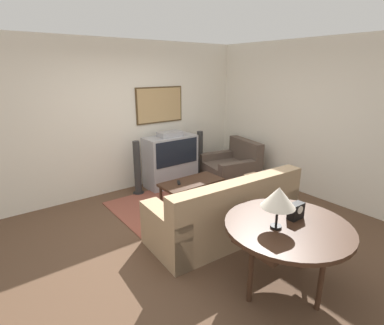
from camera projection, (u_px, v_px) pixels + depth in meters
The scene contains 14 objects.
ground_plane at pixel (188, 235), 4.13m from camera, with size 12.00×12.00×0.00m, color brown.
wall_back at pixel (118, 118), 5.36m from camera, with size 12.00×0.10×2.70m.
wall_right at pixel (308, 120), 5.24m from camera, with size 0.06×12.00×2.70m.
area_rug at pixel (188, 204), 5.07m from camera, with size 2.29×1.84×0.01m.
tv at pixel (171, 160), 5.80m from camera, with size 1.00×0.48×1.07m.
couch at pixel (225, 215), 4.04m from camera, with size 2.08×0.98×0.89m.
armchair at pixel (232, 168), 6.09m from camera, with size 1.10×1.12×0.83m.
coffee_table at pixel (191, 184), 4.88m from camera, with size 1.03×0.49×0.45m.
console_table at pixel (288, 230), 2.97m from camera, with size 1.25×1.25×0.73m.
table_lamp at pixel (279, 198), 2.80m from camera, with size 0.33×0.33×0.42m.
mantel_clock at pixel (296, 211), 3.05m from camera, with size 0.18×0.10×0.17m.
remote at pixel (179, 183), 4.77m from camera, with size 0.12×0.16×0.02m.
speaker_tower_left at pixel (137, 169), 5.39m from camera, with size 0.21×0.21×0.99m.
speaker_tower_right at pixel (200, 156), 6.22m from camera, with size 0.21×0.21×0.99m.
Camera 1 is at (-2.15, -2.94, 2.19)m, focal length 28.00 mm.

